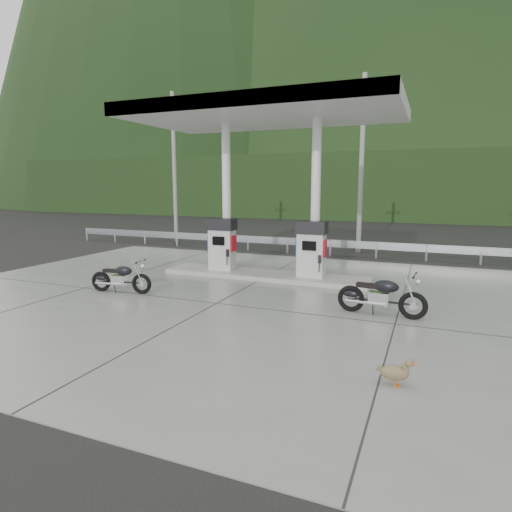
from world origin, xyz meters
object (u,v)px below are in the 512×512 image
at_px(gas_pump_right, 311,249).
at_px(motorcycle_left, 121,278).
at_px(duck, 394,373).
at_px(motorcycle_right, 381,296).
at_px(gas_pump_left, 222,244).

xyz_separation_m(gas_pump_right, motorcycle_left, (-4.71, -3.50, -0.63)).
height_order(gas_pump_right, duck, gas_pump_right).
relative_size(motorcycle_right, duck, 3.67).
relative_size(gas_pump_left, gas_pump_right, 1.00).
height_order(gas_pump_left, duck, gas_pump_left).
distance_m(gas_pump_left, gas_pump_right, 3.20).
distance_m(motorcycle_right, duck, 3.75).
bearing_deg(motorcycle_left, gas_pump_left, 57.76).
distance_m(gas_pump_left, duck, 9.19).
xyz_separation_m(gas_pump_right, duck, (3.12, -6.61, -0.86)).
bearing_deg(gas_pump_right, gas_pump_left, 180.00).
bearing_deg(duck, gas_pump_left, 131.49).
xyz_separation_m(gas_pump_left, motorcycle_right, (5.71, -2.92, -0.58)).
relative_size(motorcycle_left, duck, 3.31).
bearing_deg(gas_pump_left, gas_pump_right, 0.00).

